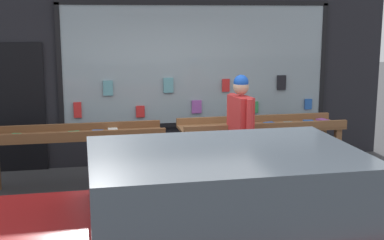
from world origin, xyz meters
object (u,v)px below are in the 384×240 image
at_px(display_table_right, 261,131).
at_px(person_browsing, 240,124).
at_px(parked_car, 224,226).
at_px(small_dog, 275,174).
at_px(display_table_left, 76,140).

relative_size(display_table_right, person_browsing, 1.48).
relative_size(person_browsing, parked_car, 0.42).
distance_m(display_table_right, parked_car, 3.78).
relative_size(small_dog, parked_car, 0.11).
relative_size(display_table_left, display_table_right, 1.00).
distance_m(display_table_left, display_table_right, 2.78).
xyz_separation_m(display_table_right, small_dog, (-0.01, -0.73, -0.47)).
height_order(person_browsing, parked_car, person_browsing).
bearing_deg(person_browsing, display_table_left, 68.44).
xyz_separation_m(display_table_right, parked_car, (-1.47, -3.48, -0.03)).
bearing_deg(person_browsing, small_dog, -126.24).
distance_m(display_table_left, person_browsing, 2.38).
relative_size(display_table_right, small_dog, 5.55).
relative_size(display_table_left, person_browsing, 1.48).
bearing_deg(small_dog, parked_car, 112.40).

